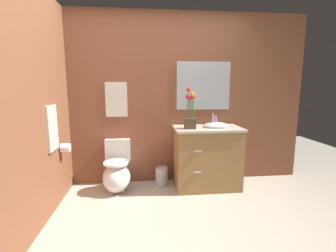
{
  "coord_description": "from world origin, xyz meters",
  "views": [
    {
      "loc": [
        -0.25,
        -2.15,
        1.46
      ],
      "look_at": [
        0.1,
        1.06,
        0.91
      ],
      "focal_mm": 25.89,
      "sensor_mm": 36.0,
      "label": 1
    }
  ],
  "objects": [
    {
      "name": "wall_left",
      "position": [
        -1.32,
        0.42,
        1.25
      ],
      "size": [
        0.05,
        3.96,
        2.5
      ],
      "primitive_type": "cube",
      "color": "brown",
      "rests_on": "ground_plane"
    },
    {
      "name": "toilet",
      "position": [
        -0.62,
        1.14,
        0.24
      ],
      "size": [
        0.38,
        0.59,
        0.69
      ],
      "color": "white",
      "rests_on": "ground_plane"
    },
    {
      "name": "flower_vase",
      "position": [
        0.4,
        1.05,
        1.07
      ],
      "size": [
        0.14,
        0.14,
        0.56
      ],
      "color": "#4C3D2D",
      "rests_on": "vanity_cabinet"
    },
    {
      "name": "ground_plane",
      "position": [
        0.0,
        0.0,
        0.0
      ],
      "size": [
        8.6,
        8.6,
        0.0
      ],
      "primitive_type": "plane",
      "color": "beige"
    },
    {
      "name": "wall_poster",
      "position": [
        -0.62,
        1.41,
        1.26
      ],
      "size": [
        0.31,
        0.01,
        0.5
      ],
      "primitive_type": "cube",
      "color": "silver"
    },
    {
      "name": "vanity_cabinet",
      "position": [
        0.67,
        1.11,
        0.45
      ],
      "size": [
        0.94,
        0.56,
        1.06
      ],
      "color": "#9E7242",
      "rests_on": "ground_plane"
    },
    {
      "name": "wall_mirror",
      "position": [
        0.66,
        1.41,
        1.45
      ],
      "size": [
        0.8,
        0.01,
        0.7
      ],
      "primitive_type": "cube",
      "color": "#B2BCC6"
    },
    {
      "name": "hanging_towel",
      "position": [
        -1.28,
        0.7,
        0.98
      ],
      "size": [
        0.03,
        0.28,
        0.52
      ],
      "primitive_type": "cube",
      "color": "beige"
    },
    {
      "name": "wall_back",
      "position": [
        0.2,
        1.44,
        1.25
      ],
      "size": [
        4.01,
        0.05,
        2.5
      ],
      "primitive_type": "cube",
      "color": "brown",
      "rests_on": "ground_plane"
    },
    {
      "name": "trash_bin",
      "position": [
        0.02,
        1.23,
        0.14
      ],
      "size": [
        0.18,
        0.18,
        0.27
      ],
      "color": "#B7B7BC",
      "rests_on": "ground_plane"
    },
    {
      "name": "soap_bottle",
      "position": [
        0.78,
        1.13,
        0.95
      ],
      "size": [
        0.05,
        0.05,
        0.16
      ],
      "color": "#B28CBF",
      "rests_on": "vanity_cabinet"
    },
    {
      "name": "toilet_paper_roll",
      "position": [
        -1.22,
        0.94,
        0.68
      ],
      "size": [
        0.11,
        0.11,
        0.11
      ],
      "primitive_type": "cylinder",
      "rotation": [
        0.0,
        1.57,
        0.0
      ],
      "color": "white"
    }
  ]
}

